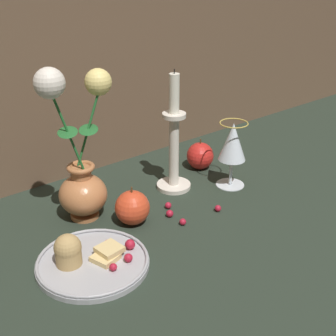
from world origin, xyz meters
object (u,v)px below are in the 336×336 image
at_px(candlestick, 174,146).
at_px(apple_near_glass, 132,207).
at_px(wine_glass, 233,144).
at_px(apple_beside_vase, 200,156).
at_px(vase, 81,166).
at_px(plate_with_pastries, 89,259).

relative_size(candlestick, apple_near_glass, 3.39).
distance_m(wine_glass, apple_beside_vase, 0.14).
xyz_separation_m(vase, candlestick, (0.24, -0.02, -0.01)).
height_order(apple_beside_vase, apple_near_glass, apple_near_glass).
xyz_separation_m(vase, apple_beside_vase, (0.36, 0.03, -0.09)).
bearing_deg(candlestick, vase, 176.18).
height_order(plate_with_pastries, apple_beside_vase, apple_beside_vase).
bearing_deg(plate_with_pastries, apple_near_glass, 26.95).
bearing_deg(plate_with_pastries, candlestick, 24.20).
bearing_deg(apple_near_glass, wine_glass, -1.89).
distance_m(candlestick, apple_beside_vase, 0.15).
height_order(candlestick, apple_near_glass, candlestick).
relative_size(vase, apple_beside_vase, 4.08).
xyz_separation_m(wine_glass, apple_beside_vase, (0.01, 0.12, -0.07)).
height_order(vase, plate_with_pastries, vase).
xyz_separation_m(plate_with_pastries, apple_beside_vase, (0.44, 0.18, 0.02)).
distance_m(vase, apple_beside_vase, 0.37).
height_order(vase, wine_glass, vase).
distance_m(wine_glass, candlestick, 0.14).
bearing_deg(vase, apple_beside_vase, 4.12).
bearing_deg(candlestick, apple_beside_vase, 18.68).
bearing_deg(wine_glass, vase, 165.28).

